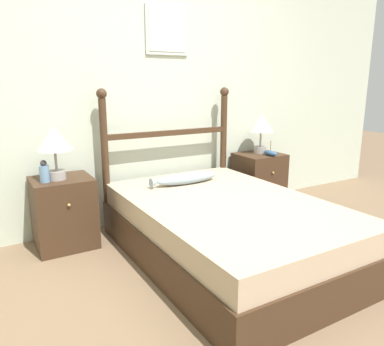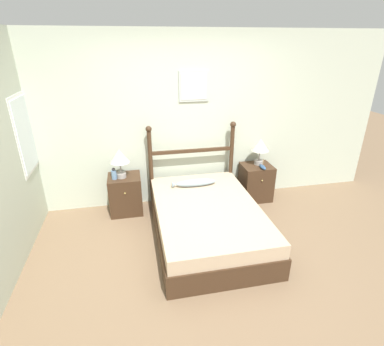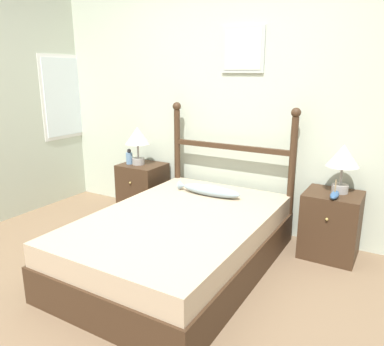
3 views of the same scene
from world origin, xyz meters
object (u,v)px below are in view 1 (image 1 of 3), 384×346
at_px(bottle, 44,172).
at_px(model_boat, 270,153).
at_px(nightstand_left, 64,212).
at_px(fish_pillow, 186,178).
at_px(bed, 227,230).
at_px(nightstand_right, 259,180).
at_px(table_lamp_right, 261,125).
at_px(table_lamp_left, 54,142).

relative_size(bottle, model_boat, 0.90).
height_order(nightstand_left, fish_pillow, nightstand_left).
xyz_separation_m(bed, nightstand_right, (1.03, 0.85, 0.06)).
xyz_separation_m(bed, table_lamp_right, (1.07, 0.89, 0.65)).
distance_m(table_lamp_left, bottle, 0.25).
relative_size(bed, fish_pillow, 3.07).
height_order(table_lamp_left, table_lamp_right, same).
relative_size(nightstand_right, fish_pillow, 0.90).
xyz_separation_m(nightstand_right, table_lamp_right, (0.04, 0.04, 0.59)).
distance_m(nightstand_left, table_lamp_left, 0.59).
xyz_separation_m(table_lamp_left, bottle, (-0.10, -0.04, -0.22)).
bearing_deg(bed, fish_pillow, 93.26).
xyz_separation_m(nightstand_right, model_boat, (0.03, -0.13, 0.32)).
xyz_separation_m(nightstand_left, model_boat, (2.09, -0.13, 0.32)).
bearing_deg(fish_pillow, table_lamp_left, 166.81).
distance_m(bed, nightstand_left, 1.34).
distance_m(nightstand_right, table_lamp_right, 0.59).
relative_size(nightstand_left, nightstand_right, 1.00).
bearing_deg(bottle, table_lamp_left, 20.99).
relative_size(bed, nightstand_left, 3.42).
bearing_deg(nightstand_right, nightstand_left, 180.00).
height_order(nightstand_right, model_boat, model_boat).
bearing_deg(nightstand_left, nightstand_right, 0.00).
height_order(bed, fish_pillow, fish_pillow).
bearing_deg(table_lamp_left, nightstand_left, 35.41).
bearing_deg(nightstand_right, bed, -140.53).
height_order(bottle, model_boat, bottle).
xyz_separation_m(bed, fish_pillow, (-0.03, 0.58, 0.28)).
height_order(nightstand_right, fish_pillow, nightstand_right).
relative_size(nightstand_right, bottle, 3.35).
xyz_separation_m(table_lamp_left, fish_pillow, (1.03, -0.24, -0.37)).
distance_m(bed, table_lamp_left, 1.50).
bearing_deg(table_lamp_left, fish_pillow, -13.19).
height_order(table_lamp_right, bottle, table_lamp_right).
xyz_separation_m(bottle, model_boat, (2.22, -0.07, -0.05)).
distance_m(nightstand_right, table_lamp_left, 2.18).
distance_m(bottle, model_boat, 2.22).
xyz_separation_m(nightstand_right, fish_pillow, (-1.06, -0.26, 0.22)).
bearing_deg(model_boat, fish_pillow, -173.17).
height_order(table_lamp_right, fish_pillow, table_lamp_right).
bearing_deg(bottle, bed, -34.17).
bearing_deg(table_lamp_right, bottle, -177.37).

